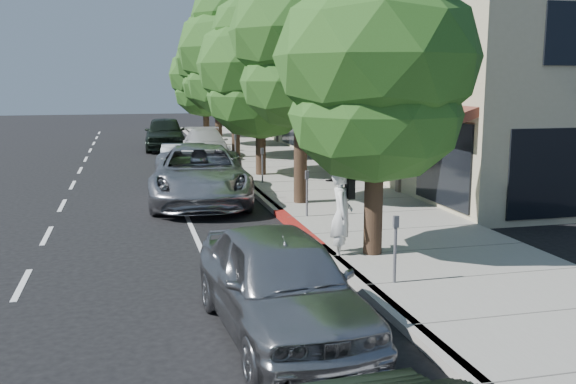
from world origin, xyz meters
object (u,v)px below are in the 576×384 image
object	(u,v)px
street_tree_1	(301,36)
street_tree_2	(260,67)
silver_suv	(200,174)
white_pickup	(206,144)
bicycle	(259,258)
street_tree_0	(377,61)
near_car_a	(280,283)
dark_suv_far	(165,133)
street_tree_3	(235,51)
cyclist	(342,215)
pedestrian	(331,157)
street_tree_5	(205,76)
dark_sedan	(184,165)
street_tree_4	(217,61)

from	to	relation	value
street_tree_1	street_tree_2	size ratio (longest dim) A/B	1.11
silver_suv	white_pickup	size ratio (longest dim) A/B	1.27
street_tree_1	white_pickup	size ratio (longest dim) A/B	1.59
bicycle	white_pickup	size ratio (longest dim) A/B	0.38
street_tree_0	white_pickup	xyz separation A→B (m)	(-1.41, 18.46, -3.48)
bicycle	silver_suv	size ratio (longest dim) A/B	0.30
street_tree_2	silver_suv	world-z (taller)	street_tree_2
bicycle	white_pickup	bearing A→B (deg)	11.73
street_tree_0	near_car_a	distance (m)	5.66
bicycle	dark_suv_far	xyz separation A→B (m)	(-0.36, 24.50, 0.39)
street_tree_3	near_car_a	world-z (taller)	street_tree_3
street_tree_3	bicycle	world-z (taller)	street_tree_3
white_pickup	dark_suv_far	bearing A→B (deg)	110.11
cyclist	pedestrian	distance (m)	9.99
street_tree_0	near_car_a	size ratio (longest dim) A/B	1.44
street_tree_1	street_tree_3	distance (m)	12.00
street_tree_1	cyclist	bearing A→B (deg)	-96.37
street_tree_2	near_car_a	world-z (taller)	street_tree_2
street_tree_5	bicycle	distance (m)	31.32
cyclist	dark_sedan	xyz separation A→B (m)	(-2.45, 10.82, -0.25)
street_tree_1	near_car_a	bearing A→B (deg)	-106.79
white_pickup	street_tree_1	bearing A→B (deg)	-81.53
cyclist	dark_sedan	world-z (taller)	cyclist
silver_suv	near_car_a	size ratio (longest dim) A/B	1.36
street_tree_4	dark_suv_far	bearing A→B (deg)	-170.71
pedestrian	dark_sedan	bearing A→B (deg)	-48.45
white_pickup	pedestrian	bearing A→B (deg)	-65.61
bicycle	pedestrian	size ratio (longest dim) A/B	1.11
bicycle	pedestrian	world-z (taller)	pedestrian
silver_suv	dark_suv_far	world-z (taller)	dark_suv_far
street_tree_0	street_tree_5	xyz separation A→B (m)	(0.00, 30.00, -0.15)
street_tree_4	cyclist	xyz separation A→B (m)	(-0.65, -23.82, -3.87)
street_tree_2	dark_suv_far	size ratio (longest dim) A/B	1.36
dark_sedan	street_tree_2	bearing A→B (deg)	23.82
street_tree_5	dark_suv_far	size ratio (longest dim) A/B	1.29
street_tree_4	street_tree_5	xyz separation A→B (m)	(0.00, 6.00, -0.79)
silver_suv	pedestrian	size ratio (longest dim) A/B	3.68
street_tree_3	street_tree_5	xyz separation A→B (m)	(0.00, 12.00, -1.08)
street_tree_0	silver_suv	bearing A→B (deg)	111.01
street_tree_1	pedestrian	bearing A→B (deg)	60.02
white_pickup	near_car_a	size ratio (longest dim) A/B	1.06
cyclist	silver_suv	distance (m)	7.65
street_tree_4	street_tree_2	bearing A→B (deg)	-90.00
street_tree_1	silver_suv	world-z (taller)	street_tree_1
street_tree_4	silver_suv	xyz separation A→B (m)	(-2.88, -16.50, -3.96)
street_tree_3	street_tree_4	bearing A→B (deg)	90.00
white_pickup	bicycle	bearing A→B (deg)	-91.78
street_tree_2	dark_suv_far	distance (m)	12.38
street_tree_1	street_tree_4	distance (m)	18.00
street_tree_5	street_tree_1	bearing A→B (deg)	-90.00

